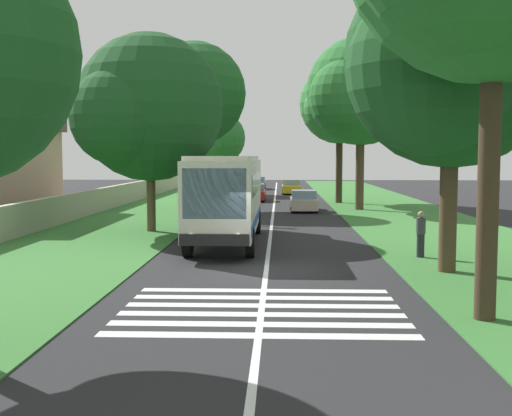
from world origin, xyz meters
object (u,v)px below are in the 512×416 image
Objects in this scene: roadside_tree_left_3 at (191,96)px; roadside_tree_right_3 at (444,67)px; utility_pole at (180,155)px; trailing_car_2 at (291,187)px; trailing_car_3 at (258,183)px; pedestrian at (421,234)px; roadside_tree_left_2 at (217,140)px; roadside_tree_right_2 at (357,95)px; trailing_car_0 at (304,201)px; trailing_car_1 at (254,193)px; roadside_tree_right_0 at (338,106)px; coach_bus at (227,193)px; roadside_tree_left_1 at (146,111)px.

roadside_tree_left_3 is 1.14× the size of roadside_tree_right_3.
trailing_car_2 is at bearing -15.56° from utility_pole.
trailing_car_2 and trailing_car_3 have the same top height.
trailing_car_2 is 26.44m from utility_pole.
utility_pole is at bearing 37.42° from pedestrian.
roadside_tree_right_2 reaches higher than roadside_tree_left_2.
utility_pole reaches higher than trailing_car_3.
trailing_car_0 and trailing_car_1 have the same top height.
pedestrian is at bearing -174.20° from trailing_car_2.
roadside_tree_right_2 reaches higher than roadside_tree_right_0.
roadside_tree_right_0 is at bearing 1.12° from roadside_tree_right_3.
roadside_tree_right_2 reaches higher than utility_pole.
roadside_tree_left_2 is 4.72× the size of pedestrian.
roadside_tree_right_0 is at bearing -15.87° from coach_bus.
roadside_tree_left_3 is at bearing 124.41° from roadside_tree_right_0.
roadside_tree_left_2 reaches higher than trailing_car_1.
roadside_tree_left_1 is at bearing 146.49° from trailing_car_0.
roadside_tree_left_2 is at bearing 160.81° from trailing_car_3.
roadside_tree_right_0 is (19.87, -11.04, 1.74)m from roadside_tree_left_1.
utility_pole is 18.47m from pedestrian.
trailing_car_0 is 20.34m from pedestrian.
trailing_car_3 is at bearing -5.68° from utility_pole.
coach_bus is 17.91m from roadside_tree_left_3.
roadside_tree_right_2 is (-18.51, -4.20, 7.24)m from trailing_car_2.
roadside_tree_right_0 reaches higher than utility_pole.
roadside_tree_left_1 is 7.10m from utility_pole.
roadside_tree_left_3 is at bearing 159.82° from trailing_car_2.
roadside_tree_right_3 is at bearing -154.45° from roadside_tree_left_3.
roadside_tree_right_0 is 6.39m from roadside_tree_right_2.
roadside_tree_right_3 is (-30.56, -0.60, -1.16)m from roadside_tree_right_0.
roadside_tree_left_3 reaches higher than trailing_car_0.
trailing_car_1 is 0.54× the size of roadside_tree_left_2.
roadside_tree_right_0 is 1.52× the size of utility_pole.
roadside_tree_left_3 reaches higher than utility_pole.
utility_pole is (-5.54, 7.56, 3.11)m from trailing_car_0.
pedestrian reaches higher than trailing_car_2.
coach_bus is 16.73m from trailing_car_0.
roadside_tree_left_3 reaches higher than trailing_car_3.
utility_pole reaches higher than coach_bus.
utility_pole reaches higher than trailing_car_1.
roadside_tree_left_3 is 1.05× the size of roadside_tree_right_0.
roadside_tree_left_3 is (-9.53, 3.91, 7.13)m from trailing_car_1.
roadside_tree_left_2 is at bearing 0.27° from utility_pole.
roadside_tree_right_0 is (-2.31, -6.64, 6.99)m from trailing_car_1.
roadside_tree_right_2 reaches higher than roadside_tree_right_3.
trailing_car_3 is at bearing 15.76° from roadside_tree_right_2.
trailing_car_0 is 20.78m from roadside_tree_left_2.
trailing_car_2 is 0.39× the size of roadside_tree_right_0.
trailing_car_3 is (9.17, 3.61, 0.00)m from trailing_car_2.
roadside_tree_right_2 is 1.18× the size of roadside_tree_right_3.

